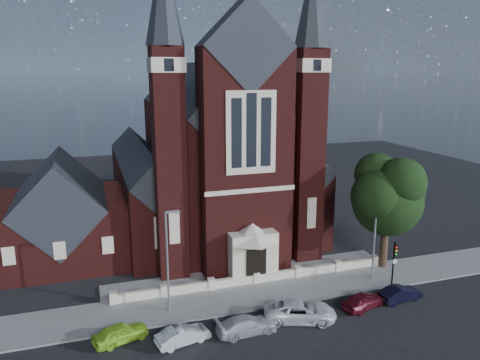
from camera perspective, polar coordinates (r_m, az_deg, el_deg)
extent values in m
plane|color=black|center=(49.07, -1.49, -8.38)|extent=(120.00, 120.00, 0.00)
cube|color=gray|center=(40.01, 2.95, -13.68)|extent=(60.00, 5.00, 0.12)
cube|color=gray|center=(43.39, 1.02, -11.41)|extent=(26.00, 3.00, 0.14)
cube|color=beige|center=(41.68, 1.94, -12.50)|extent=(24.00, 0.40, 0.90)
cube|color=#471513|center=(56.36, -4.44, 1.88)|extent=(10.00, 30.00, 14.00)
cube|color=black|center=(55.40, -4.58, 9.00)|extent=(10.00, 30.20, 10.00)
cube|color=#471513|center=(54.85, -11.77, -1.91)|extent=(5.00, 26.00, 8.00)
cube|color=#471513|center=(58.28, 3.02, -0.74)|extent=(5.00, 26.00, 8.00)
cube|color=black|center=(53.95, -11.97, 2.20)|extent=(5.01, 26.20, 5.01)
cube|color=black|center=(57.44, 3.07, 3.14)|extent=(5.01, 26.20, 5.01)
cube|color=#471513|center=(41.16, 0.63, 1.90)|extent=(8.00, 3.00, 20.00)
cube|color=black|center=(40.38, 0.66, 15.95)|extent=(8.00, 3.20, 8.00)
cube|color=beige|center=(39.22, 1.37, 5.77)|extent=(4.40, 0.15, 7.00)
cube|color=black|center=(39.13, 1.40, 6.05)|extent=(0.90, 0.08, 6.20)
cube|color=beige|center=(41.64, 1.49, -9.20)|extent=(4.20, 2.00, 4.40)
cube|color=black|center=(40.97, 1.99, -10.51)|extent=(1.80, 0.12, 3.20)
cone|color=beige|center=(40.85, 1.51, -6.35)|extent=(4.60, 4.60, 1.60)
cube|color=#471513|center=(40.56, -8.57, 1.58)|extent=(2.60, 2.60, 20.00)
cube|color=beige|center=(39.73, -9.00, 13.67)|extent=(2.80, 2.80, 1.20)
cube|color=#471513|center=(44.52, 8.17, 2.64)|extent=(2.60, 2.60, 20.00)
cube|color=beige|center=(43.77, 8.54, 13.64)|extent=(2.80, 2.80, 1.20)
cone|color=black|center=(44.15, 8.80, 20.79)|extent=(3.20, 3.20, 8.00)
cube|color=#471513|center=(49.20, -20.81, -5.51)|extent=(12.00, 12.00, 6.00)
cube|color=black|center=(48.36, -21.10, -2.14)|extent=(8.49, 12.20, 8.49)
cylinder|color=black|center=(45.80, 17.18, -7.28)|extent=(0.70, 0.70, 5.00)
sphere|color=black|center=(44.59, 17.53, -2.45)|extent=(6.40, 6.40, 6.40)
sphere|color=black|center=(43.41, 19.05, -0.26)|extent=(4.40, 4.40, 4.40)
cylinder|color=gray|center=(35.99, -8.84, -10.00)|extent=(0.16, 0.16, 8.00)
cube|color=gray|center=(34.68, -8.26, -3.84)|extent=(1.00, 0.15, 0.18)
cube|color=gray|center=(34.77, -7.61, -3.91)|extent=(0.35, 0.22, 0.12)
cylinder|color=gray|center=(42.40, 16.08, -6.72)|extent=(0.16, 0.16, 8.00)
cube|color=gray|center=(41.51, 17.01, -1.43)|extent=(1.00, 0.15, 0.18)
cube|color=gray|center=(41.76, 17.45, -1.48)|extent=(0.35, 0.22, 0.12)
cylinder|color=black|center=(42.53, 18.18, -9.70)|extent=(0.14, 0.14, 4.00)
cube|color=black|center=(41.95, 18.43, -8.13)|extent=(0.28, 0.22, 0.90)
sphere|color=red|center=(41.74, 18.56, -7.80)|extent=(0.14, 0.14, 0.14)
sphere|color=#CC8C0C|center=(41.85, 18.53, -8.19)|extent=(0.14, 0.14, 0.14)
sphere|color=#0C9919|center=(41.96, 18.50, -8.57)|extent=(0.14, 0.14, 0.14)
imported|color=#9CDA2B|center=(34.51, -14.36, -17.62)|extent=(4.09, 2.68, 1.30)
imported|color=silver|center=(33.60, -7.00, -18.26)|extent=(3.93, 2.13, 1.23)
imported|color=#B4B7BC|center=(34.43, 0.79, -17.27)|extent=(4.48, 2.05, 1.27)
imported|color=white|center=(36.16, 7.31, -15.57)|extent=(5.87, 4.07, 1.49)
imported|color=#580F1A|center=(38.73, 14.81, -14.02)|extent=(4.10, 2.61, 1.30)
imported|color=black|center=(40.72, 18.97, -12.97)|extent=(3.86, 1.72, 1.23)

